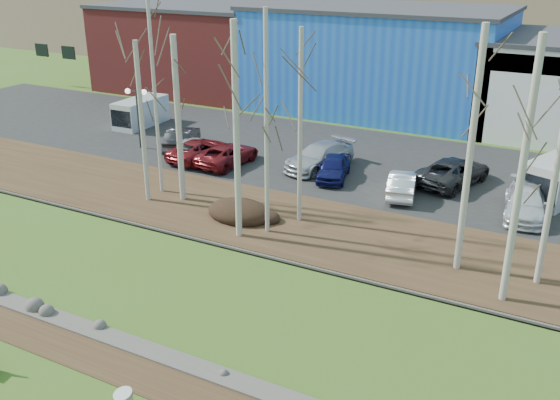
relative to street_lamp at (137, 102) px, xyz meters
The scene contains 29 objects.
dirt_strip 24.69m from the street_lamp, 49.47° to the right, with size 80.00×1.80×0.03m, color #382616.
near_bank_rocks 23.95m from the street_lamp, 47.90° to the right, with size 80.00×0.80×0.50m, color #47423D, non-canonical shape.
river 21.12m from the street_lamp, 40.33° to the right, with size 80.00×8.00×0.90m, color #121932, non-canonical shape.
far_bank_rocks 18.77m from the street_lamp, 30.59° to the right, with size 80.00×0.80×0.46m, color #47423D, non-canonical shape.
far_bank 17.37m from the street_lamp, 21.31° to the right, with size 80.00×7.00×0.15m, color #382616.
parking_lot 16.78m from the street_lamp, 15.11° to the left, with size 80.00×14.00×0.14m, color black.
building_brick 20.01m from the street_lamp, 113.86° to the left, with size 16.32×12.24×7.80m.
building_blue 20.83m from the street_lamp, 61.56° to the left, with size 20.40×12.24×8.30m.
dirt_mound 14.03m from the street_lamp, 29.85° to the right, with size 3.37×2.38×0.66m, color black.
birch_0 9.59m from the street_lamp, 47.93° to the right, with size 0.25×0.25×8.30m.
birch_1 8.89m from the street_lamp, 42.53° to the right, with size 0.19×0.19×11.52m.
birch_2 10.14m from the street_lamp, 37.62° to the right, with size 0.31×0.31×8.57m.
birch_3 15.99m from the street_lamp, 28.63° to the right, with size 0.20×0.20×10.19m.
birch_4 15.68m from the street_lamp, 33.56° to the right, with size 0.29×0.29×9.76m.
birch_5 15.81m from the street_lamp, 21.27° to the right, with size 0.21×0.21×9.24m.
birch_6 26.40m from the street_lamp, 19.42° to the right, with size 0.27×0.27×9.93m.
birch_7 23.84m from the street_lamp, 17.25° to the right, with size 0.28×0.28×9.96m.
street_lamp is the anchor object (origin of this frame).
car_0 4.85m from the street_lamp, ahead, with size 1.57×3.89×1.33m, color white.
car_1 3.71m from the street_lamp, 21.91° to the left, with size 1.60×4.59×1.51m, color black.
car_2 7.44m from the street_lamp, ahead, with size 2.15×4.67×1.30m, color maroon.
car_3 12.67m from the street_lamp, ahead, with size 2.10×5.16×1.50m, color #ADAFB6.
car_4 14.02m from the street_lamp, ahead, with size 1.59×3.95×1.35m, color #11144D.
car_5 18.28m from the street_lamp, ahead, with size 1.41×4.03×1.33m, color silver.
car_6 20.45m from the street_lamp, ahead, with size 2.44×5.30×1.47m, color #2A2A2D.
car_7 24.48m from the street_lamp, ahead, with size 1.95×4.79×1.39m, color silver.
car_8 5.52m from the street_lamp, ahead, with size 2.15×4.67×1.30m, color maroon.
van_white 25.86m from the street_lamp, ahead, with size 3.81×5.52×2.23m.
van_grey 6.04m from the street_lamp, 129.99° to the left, with size 2.03×4.62×2.00m.
Camera 1 is at (11.08, -10.27, 12.61)m, focal length 40.00 mm.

